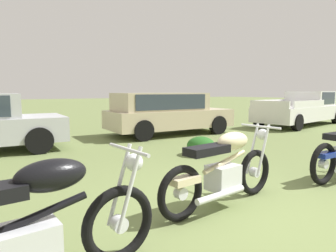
{
  "coord_description": "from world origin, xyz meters",
  "views": [
    {
      "loc": [
        -2.71,
        -2.46,
        1.48
      ],
      "look_at": [
        0.26,
        2.04,
        0.85
      ],
      "focal_mm": 31.56,
      "sensor_mm": 36.0,
      "label": 1
    }
  ],
  "objects_px": {
    "shrub_low": "(201,146)",
    "motorcycle_black": "(29,231)",
    "motorcycle_cream": "(224,169)",
    "car_beige": "(165,110)",
    "pickup_truck_white": "(303,108)"
  },
  "relations": [
    {
      "from": "car_beige",
      "to": "shrub_low",
      "type": "bearing_deg",
      "value": -106.22
    },
    {
      "from": "motorcycle_black",
      "to": "pickup_truck_white",
      "type": "xyz_separation_m",
      "value": [
        11.97,
        5.44,
        0.26
      ]
    },
    {
      "from": "motorcycle_cream",
      "to": "car_beige",
      "type": "height_order",
      "value": "car_beige"
    },
    {
      "from": "motorcycle_black",
      "to": "pickup_truck_white",
      "type": "distance_m",
      "value": 13.15
    },
    {
      "from": "shrub_low",
      "to": "motorcycle_cream",
      "type": "bearing_deg",
      "value": -124.44
    },
    {
      "from": "motorcycle_black",
      "to": "car_beige",
      "type": "height_order",
      "value": "car_beige"
    },
    {
      "from": "motorcycle_black",
      "to": "car_beige",
      "type": "relative_size",
      "value": 0.5
    },
    {
      "from": "shrub_low",
      "to": "motorcycle_black",
      "type": "bearing_deg",
      "value": -143.61
    },
    {
      "from": "pickup_truck_white",
      "to": "shrub_low",
      "type": "relative_size",
      "value": 7.87
    },
    {
      "from": "motorcycle_black",
      "to": "motorcycle_cream",
      "type": "relative_size",
      "value": 1.05
    },
    {
      "from": "car_beige",
      "to": "pickup_truck_white",
      "type": "xyz_separation_m",
      "value": [
        6.78,
        -0.81,
        -0.08
      ]
    },
    {
      "from": "motorcycle_black",
      "to": "motorcycle_cream",
      "type": "height_order",
      "value": "same"
    },
    {
      "from": "motorcycle_black",
      "to": "shrub_low",
      "type": "relative_size",
      "value": 3.1
    },
    {
      "from": "motorcycle_cream",
      "to": "shrub_low",
      "type": "relative_size",
      "value": 2.95
    },
    {
      "from": "motorcycle_black",
      "to": "motorcycle_cream",
      "type": "xyz_separation_m",
      "value": [
        2.36,
        0.49,
        -0.01
      ]
    }
  ]
}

